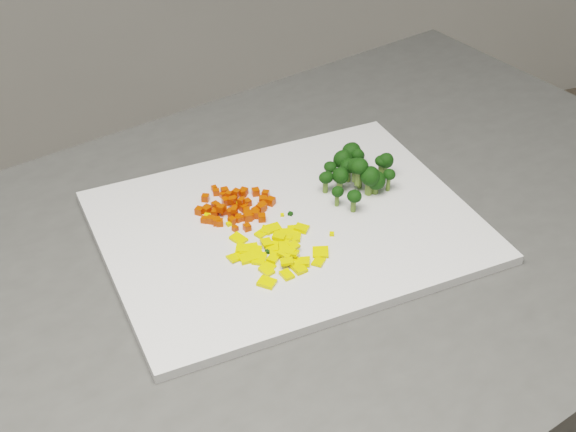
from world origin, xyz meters
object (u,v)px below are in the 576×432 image
object	(u,v)px
carrot_pile	(234,200)
pepper_pile	(279,248)
cutting_board	(288,226)
broccoli_pile	(350,170)

from	to	relation	value
carrot_pile	pepper_pile	xyz separation A→B (m)	(0.02, -0.10, -0.01)
cutting_board	pepper_pile	size ratio (longest dim) A/B	3.88
pepper_pile	broccoli_pile	world-z (taller)	broccoli_pile
carrot_pile	broccoli_pile	world-z (taller)	broccoli_pile
cutting_board	carrot_pile	world-z (taller)	carrot_pile
carrot_pile	pepper_pile	world-z (taller)	carrot_pile
pepper_pile	broccoli_pile	bearing A→B (deg)	36.40
cutting_board	broccoli_pile	bearing A→B (deg)	23.57
broccoli_pile	pepper_pile	bearing A→B (deg)	-143.60
carrot_pile	cutting_board	bearing A→B (deg)	-42.59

